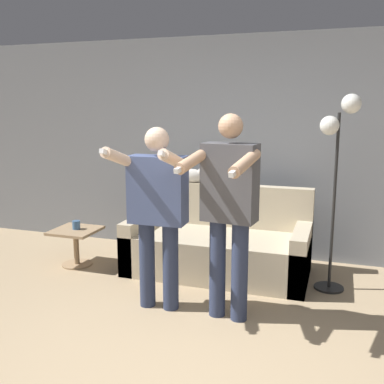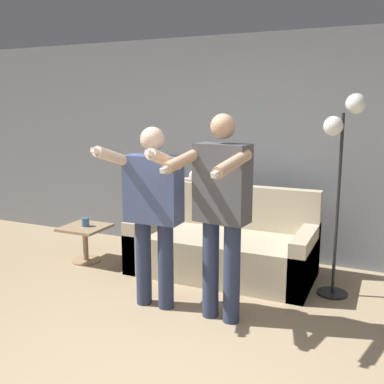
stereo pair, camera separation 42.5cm
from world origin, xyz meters
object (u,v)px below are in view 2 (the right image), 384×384
Objects in this scene: cat at (201,175)px; floor_lamp at (342,146)px; couch at (223,247)px; cup at (86,222)px; side_table at (85,236)px; person_left at (153,204)px; person_right at (221,205)px.

cat is 0.21× the size of floor_lamp.
cup is (-1.58, -0.30, 0.18)m from couch.
cup is at bearing 41.69° from side_table.
person_left is at bearing -104.87° from couch.
side_table is (-1.59, -0.31, 0.02)m from couch.
floor_lamp is at bearing 4.23° from side_table.
side_table is at bearing -138.31° from cup.
person_left is 0.85× the size of floor_lamp.
person_left is at bearing -173.30° from person_right.
cat is 1.52m from side_table.
person_left is 3.31× the size of side_table.
couch is 4.89× the size of cat.
cup is (-1.30, 0.74, -0.48)m from person_left.
person_right reaches higher than cup.
floor_lamp reaches higher than side_table.
cat reaches higher than couch.
cup is at bearing -169.12° from couch.
person_right is (0.63, -0.00, 0.05)m from person_left.
side_table is at bearing -151.18° from cat.
couch is at bearing 73.89° from person_left.
person_left is at bearing -147.34° from floor_lamp.
floor_lamp is at bearing -5.20° from couch.
person_left is 1.39m from cat.
person_right is 2.14m from cup.
person_right is at bearing -20.78° from cup.
cat is at bearing 140.00° from couch.
couch is 3.94× the size of side_table.
floor_lamp is (1.18, -0.11, 1.15)m from couch.
person_right is 1.32m from floor_lamp.
cup is (-2.76, -0.20, -0.97)m from floor_lamp.
side_table is (-1.31, 0.73, -0.64)m from person_left.
cup reaches higher than side_table.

